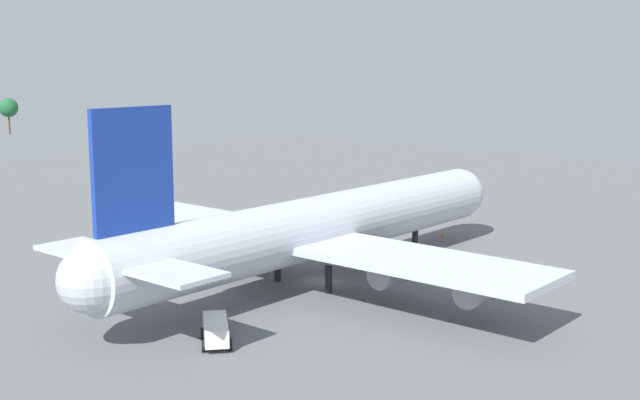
% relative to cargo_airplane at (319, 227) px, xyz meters
% --- Properties ---
extents(ground_plane, '(232.26, 232.26, 0.00)m').
position_rel_cargo_airplane_xyz_m(ground_plane, '(0.21, 0.00, -5.52)').
color(ground_plane, slate).
extents(cargo_airplane, '(58.06, 51.08, 18.28)m').
position_rel_cargo_airplane_xyz_m(cargo_airplane, '(0.00, 0.00, 0.00)').
color(cargo_airplane, silver).
rests_on(cargo_airplane, ground_plane).
extents(baggage_tug, '(4.53, 4.91, 2.00)m').
position_rel_cargo_airplane_xyz_m(baggage_tug, '(-18.93, -5.74, -4.39)').
color(baggage_tug, white).
rests_on(baggage_tug, ground_plane).
extents(fuel_truck, '(5.53, 4.62, 2.31)m').
position_rel_cargo_airplane_xyz_m(fuel_truck, '(9.10, 35.51, -4.38)').
color(fuel_truck, yellow).
rests_on(fuel_truck, ground_plane).
extents(pushback_tractor, '(5.65, 3.23, 2.31)m').
position_rel_cargo_airplane_xyz_m(pushback_tractor, '(28.32, 22.47, -4.39)').
color(pushback_tractor, '#333338').
rests_on(pushback_tractor, ground_plane).
extents(safety_cone_nose, '(0.42, 0.42, 0.60)m').
position_rel_cargo_airplane_xyz_m(safety_cone_nose, '(26.34, 2.19, -5.22)').
color(safety_cone_nose, orange).
rests_on(safety_cone_nose, ground_plane).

